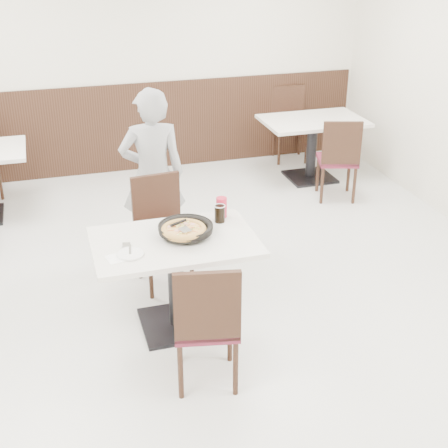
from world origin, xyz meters
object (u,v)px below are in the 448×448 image
object	(u,v)px
pizza_pan	(186,231)
bg_chair_right_near	(337,158)
chair_far	(164,235)
diner_person	(153,176)
cola_glass	(220,214)
bg_chair_right_far	(290,125)
bg_table_right	(311,149)
main_table	(176,284)
pizza	(184,231)
side_plate	(130,254)
red_cup	(222,207)
chair_near	(206,320)

from	to	relation	value
pizza_pan	bg_chair_right_near	xyz separation A→B (m)	(2.20, 1.95, -0.32)
chair_far	diner_person	bearing A→B (deg)	-98.53
diner_person	cola_glass	bearing A→B (deg)	112.31
pizza_pan	bg_chair_right_far	xyz separation A→B (m)	(2.18, 3.29, -0.32)
pizza_pan	bg_table_right	xyz separation A→B (m)	(2.17, 2.58, -0.42)
bg_table_right	main_table	bearing A→B (deg)	-130.87
pizza	side_plate	world-z (taller)	pizza
chair_far	bg_chair_right_far	xyz separation A→B (m)	(2.24, 2.69, 0.00)
bg_table_right	bg_chair_right_near	distance (m)	0.64
pizza	bg_chair_right_far	xyz separation A→B (m)	(2.21, 3.34, -0.34)
red_cup	diner_person	xyz separation A→B (m)	(-0.38, 0.91, -0.03)
pizza	red_cup	xyz separation A→B (m)	(0.37, 0.30, 0.02)
cola_glass	red_cup	distance (m)	0.10
chair_far	diner_person	size ratio (longest dim) A/B	0.59
chair_near	pizza	world-z (taller)	chair_near
red_cup	bg_chair_right_near	world-z (taller)	bg_chair_right_near
pizza	bg_table_right	size ratio (longest dim) A/B	0.25
side_plate	cola_glass	world-z (taller)	cola_glass
red_cup	bg_chair_right_far	bearing A→B (deg)	58.97
bg_table_right	bg_chair_right_near	world-z (taller)	bg_chair_right_near
cola_glass	bg_chair_right_near	size ratio (longest dim) A/B	0.14
pizza_pan	bg_chair_right_far	size ratio (longest dim) A/B	0.42
chair_far	side_plate	world-z (taller)	chair_far
pizza_pan	cola_glass	xyz separation A→B (m)	(0.31, 0.16, 0.02)
bg_table_right	bg_chair_right_near	bearing A→B (deg)	-87.26
main_table	bg_chair_right_near	xyz separation A→B (m)	(2.30, 1.99, 0.10)
chair_far	pizza	xyz separation A→B (m)	(0.03, -0.65, 0.34)
cola_glass	bg_chair_right_far	world-z (taller)	bg_chair_right_far
pizza	side_plate	xyz separation A→B (m)	(-0.42, -0.14, -0.05)
pizza_pan	red_cup	xyz separation A→B (m)	(0.35, 0.25, 0.04)
diner_person	main_table	bearing A→B (deg)	90.43
chair_far	red_cup	bearing A→B (deg)	132.71
chair_near	diner_person	size ratio (longest dim) A/B	0.59
main_table	red_cup	bearing A→B (deg)	33.08
side_plate	red_cup	world-z (taller)	red_cup
bg_table_right	side_plate	bearing A→B (deg)	-133.40
bg_table_right	chair_far	bearing A→B (deg)	-138.43
diner_person	bg_table_right	world-z (taller)	diner_person
side_plate	diner_person	xyz separation A→B (m)	(0.41, 1.35, 0.04)
bg_table_right	bg_chair_right_far	xyz separation A→B (m)	(0.01, 0.71, 0.10)
pizza_pan	cola_glass	size ratio (longest dim) A/B	3.06
pizza_pan	diner_person	size ratio (longest dim) A/B	0.25
bg_chair_right_far	pizza	bearing A→B (deg)	65.41
main_table	chair_far	size ratio (longest dim) A/B	1.26
bg_chair_right_far	chair_far	bearing A→B (deg)	59.11
main_table	red_cup	world-z (taller)	red_cup
pizza	bg_table_right	world-z (taller)	pizza
red_cup	diner_person	distance (m)	0.99
bg_chair_right_far	side_plate	bearing A→B (deg)	61.83
main_table	pizza	world-z (taller)	pizza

